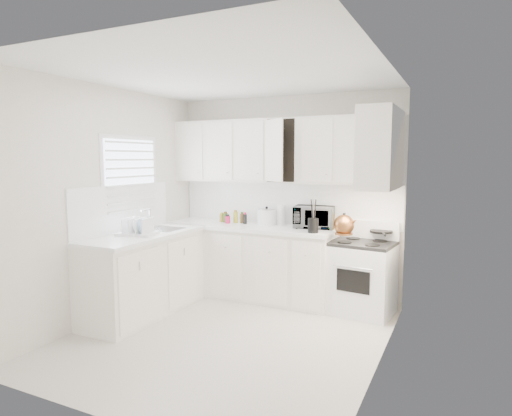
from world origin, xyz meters
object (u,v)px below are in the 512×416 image
Objects in this scene: utensil_crock at (313,216)px; dish_rack at (137,225)px; stove at (362,268)px; rice_cooker at (267,216)px; microwave at (314,215)px; tea_kettle at (344,223)px.

utensil_crock is 0.99× the size of dish_rack.
rice_cooker is (-1.26, 0.10, 0.53)m from stove.
rice_cooker reaches higher than stove.
microwave reaches higher than rice_cooker.
microwave reaches higher than stove.
tea_kettle is 0.36m from utensil_crock.
utensil_crock reaches higher than rice_cooker.
stove is 0.86m from microwave.
utensil_crock is (-0.53, -0.22, 0.61)m from stove.
tea_kettle reaches higher than dish_rack.
stove is 2.21× the size of microwave.
rice_cooker is (-1.08, 0.26, -0.00)m from tea_kettle.
dish_rack is at bearing -147.20° from rice_cooker.
stove is 2.68× the size of dish_rack.
dish_rack is at bearing -150.03° from microwave.
microwave is at bearing -16.24° from rice_cooker.
utensil_crock is (-0.35, -0.06, 0.08)m from tea_kettle.
utensil_crock is at bearing -83.27° from microwave.
dish_rack is (-1.64, -1.34, -0.05)m from microwave.
utensil_crock is at bearing -155.58° from tea_kettle.
microwave reaches higher than dish_rack.
stove is 0.83m from utensil_crock.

